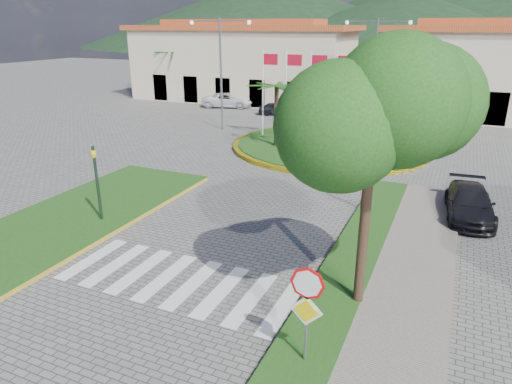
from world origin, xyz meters
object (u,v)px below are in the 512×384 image
at_px(white_van, 228,100).
at_px(car_side_right, 470,203).
at_px(deciduous_tree, 373,127).
at_px(roundabout_island, 330,145).
at_px(stop_sign, 307,301).
at_px(car_dark_b, 416,108).
at_px(car_dark_a, 277,109).

relative_size(white_van, car_side_right, 1.11).
bearing_deg(deciduous_tree, white_van, 123.71).
bearing_deg(roundabout_island, car_side_right, -46.62).
relative_size(roundabout_island, stop_sign, 4.79).
height_order(deciduous_tree, car_dark_b, deciduous_tree).
height_order(roundabout_island, white_van, roundabout_island).
distance_m(roundabout_island, deciduous_tree, 18.55).
relative_size(deciduous_tree, car_side_right, 1.56).
relative_size(stop_sign, car_dark_a, 0.80).
height_order(white_van, car_dark_a, white_van).
bearing_deg(white_van, car_dark_a, -122.96).
relative_size(deciduous_tree, car_dark_b, 2.08).
height_order(car_dark_a, car_side_right, car_side_right).
xyz_separation_m(stop_sign, car_dark_a, (-12.24, 29.26, -1.23)).
height_order(stop_sign, deciduous_tree, deciduous_tree).
xyz_separation_m(roundabout_island, deciduous_tree, (5.50, -17.00, 5.00)).
bearing_deg(car_side_right, car_dark_b, 95.62).
bearing_deg(car_dark_b, deciduous_tree, 170.49).
height_order(car_dark_b, car_side_right, car_side_right).
distance_m(car_dark_b, car_side_right, 24.14).
relative_size(car_dark_b, car_side_right, 0.75).
distance_m(deciduous_tree, car_side_right, 9.78).
bearing_deg(stop_sign, roundabout_island, 103.73).
xyz_separation_m(stop_sign, car_side_right, (3.43, 11.23, -1.16)).
bearing_deg(stop_sign, car_dark_b, 91.84).
xyz_separation_m(roundabout_island, car_side_right, (8.33, -8.81, 0.45)).
relative_size(stop_sign, car_side_right, 0.61).
distance_m(roundabout_island, white_van, 17.21).
relative_size(roundabout_island, deciduous_tree, 1.87).
distance_m(stop_sign, car_side_right, 11.80).
xyz_separation_m(car_dark_a, car_dark_b, (11.12, 5.68, -0.02)).
height_order(deciduous_tree, car_dark_a, deciduous_tree).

